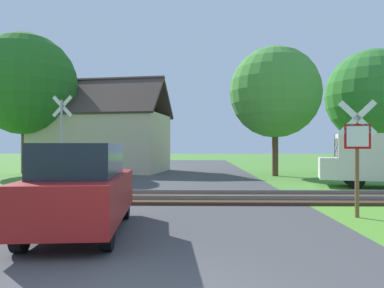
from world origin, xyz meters
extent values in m
cube|color=#424244|center=(0.00, 2.00, 0.00)|extent=(7.84, 80.00, 0.01)
cube|color=#422D1E|center=(0.00, 8.64, 0.05)|extent=(60.00, 2.60, 0.10)
cube|color=slate|center=(0.00, 9.36, 0.16)|extent=(60.00, 0.08, 0.12)
cube|color=slate|center=(0.00, 7.92, 0.16)|extent=(60.00, 0.08, 0.12)
cylinder|color=brown|center=(4.57, 5.62, 1.28)|extent=(0.10, 0.10, 2.55)
cube|color=red|center=(4.55, 5.56, 1.96)|extent=(0.59, 0.16, 0.60)
cube|color=white|center=(4.55, 5.54, 1.96)|extent=(0.48, 0.12, 0.49)
cube|color=white|center=(4.55, 5.56, 2.40)|extent=(0.86, 0.22, 0.88)
cube|color=white|center=(4.55, 5.56, 2.40)|extent=(0.86, 0.22, 0.88)
cylinder|color=#9E9EA5|center=(-4.80, 11.45, 1.79)|extent=(0.09, 0.09, 3.59)
cube|color=white|center=(-4.79, 11.51, 3.34)|extent=(0.87, 0.18, 0.88)
cube|color=white|center=(-4.79, 11.51, 3.34)|extent=(0.87, 0.18, 0.88)
cube|color=#C6B293|center=(-5.83, 21.55, 1.91)|extent=(8.98, 6.40, 3.83)
cube|color=#473833|center=(-6.03, 20.26, 4.99)|extent=(9.06, 4.25, 2.68)
cube|color=#473833|center=(-5.63, 22.84, 4.99)|extent=(9.06, 4.25, 2.68)
cube|color=brown|center=(-3.58, 21.21, 5.23)|extent=(0.57, 0.57, 1.10)
cylinder|color=#513823|center=(11.55, 19.88, 1.33)|extent=(0.34, 0.34, 2.66)
sphere|color=#337A2D|center=(11.55, 19.88, 4.82)|extent=(5.77, 5.77, 5.77)
cylinder|color=#513823|center=(-10.20, 19.80, 1.62)|extent=(0.47, 0.47, 3.23)
sphere|color=#286B23|center=(-10.20, 19.80, 5.63)|extent=(6.38, 6.38, 6.38)
cylinder|color=#513823|center=(5.14, 18.15, 1.43)|extent=(0.34, 0.34, 2.87)
sphere|color=#478E38|center=(5.14, 18.15, 4.84)|extent=(5.25, 5.25, 5.25)
cube|color=silver|center=(6.27, 12.69, 0.79)|extent=(1.14, 1.92, 0.90)
cube|color=#19232D|center=(6.63, 12.60, 1.62)|extent=(0.45, 1.57, 0.85)
cylinder|color=black|center=(7.46, 13.18, 0.34)|extent=(0.70, 0.35, 0.68)
cylinder|color=black|center=(7.06, 11.68, 0.34)|extent=(0.70, 0.35, 0.68)
cube|color=maroon|center=(-1.58, 3.95, 0.72)|extent=(2.00, 4.13, 0.84)
cube|color=#19232D|center=(-1.57, 3.75, 1.46)|extent=(1.59, 2.32, 0.64)
cylinder|color=black|center=(-1.01, 5.37, 0.30)|extent=(0.23, 0.61, 0.60)
cylinder|color=black|center=(-2.41, 5.24, 0.30)|extent=(0.23, 0.61, 0.60)
cylinder|color=black|center=(-0.76, 2.66, 0.30)|extent=(0.23, 0.61, 0.60)
cylinder|color=black|center=(-2.16, 2.54, 0.30)|extent=(0.23, 0.61, 0.60)
camera|label=1|loc=(0.75, -3.49, 1.73)|focal=35.00mm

